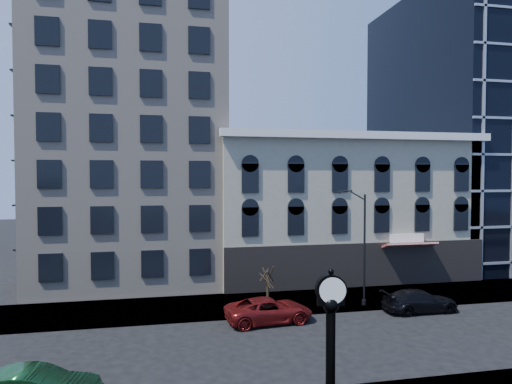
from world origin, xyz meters
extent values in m
plane|color=black|center=(0.00, 0.00, 0.00)|extent=(160.00, 160.00, 0.00)
cube|color=gray|center=(0.00, 8.00, 0.06)|extent=(160.00, 6.00, 0.12)
cube|color=beige|center=(-6.00, 19.00, 19.00)|extent=(15.00, 15.00, 38.00)
cube|color=#A9A48B|center=(12.00, 16.00, 6.00)|extent=(22.00, 10.00, 12.00)
cube|color=white|center=(12.00, 10.80, 12.20)|extent=(22.60, 0.80, 0.60)
cube|color=black|center=(12.00, 10.95, 1.80)|extent=(22.00, 0.30, 3.60)
cube|color=maroon|center=(16.00, 10.40, 3.40)|extent=(4.50, 1.18, 0.55)
cube|color=black|center=(32.00, 21.00, 14.00)|extent=(20.00, 20.00, 28.00)
cylinder|color=black|center=(2.52, -7.01, 2.47)|extent=(0.36, 0.36, 3.24)
sphere|color=black|center=(2.52, -7.01, 4.20)|extent=(0.63, 0.63, 0.63)
cube|color=black|center=(2.52, -7.01, 4.31)|extent=(1.03, 0.44, 0.28)
cylinder|color=black|center=(2.52, -7.01, 4.76)|extent=(1.21, 0.58, 1.16)
cylinder|color=white|center=(2.52, -7.20, 4.76)|extent=(0.97, 0.21, 0.98)
cylinder|color=white|center=(2.52, -6.82, 4.76)|extent=(0.97, 0.21, 0.98)
sphere|color=black|center=(2.52, -7.01, 5.43)|extent=(0.22, 0.22, 0.22)
cylinder|color=black|center=(10.00, 6.00, 3.92)|extent=(0.14, 0.14, 7.59)
cylinder|color=black|center=(10.00, 6.00, 0.30)|extent=(0.32, 0.32, 0.35)
cube|color=black|center=(8.36, 6.35, 7.85)|extent=(0.52, 0.29, 0.12)
cylinder|color=#322719|center=(3.58, 7.56, 1.09)|extent=(0.19, 0.19, 1.94)
imported|color=maroon|center=(2.83, 4.07, 0.75)|extent=(5.62, 3.02, 1.50)
imported|color=black|center=(13.08, 4.14, 0.73)|extent=(5.02, 2.07, 1.45)
camera|label=1|loc=(-3.62, -22.79, 8.96)|focal=32.00mm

